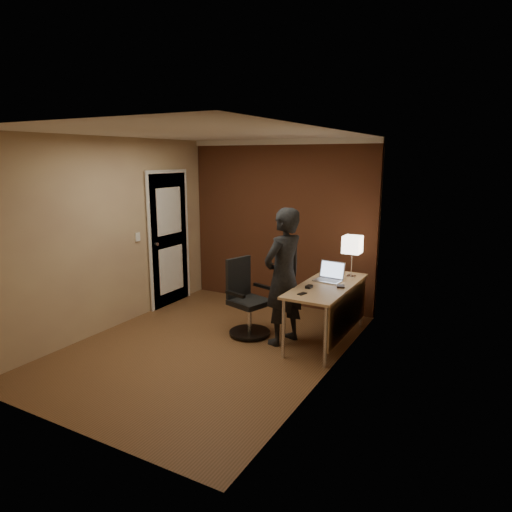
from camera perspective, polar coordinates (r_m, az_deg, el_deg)
name	(u,v)px	position (r m, az deg, el deg)	size (l,w,h in m)	color
room	(251,218)	(6.71, -0.59, 4.77)	(4.00, 4.00, 4.00)	brown
desk	(332,295)	(5.62, 9.52, -4.89)	(0.60, 1.50, 0.73)	tan
desk_lamp	(352,245)	(5.92, 11.96, 1.34)	(0.22, 0.22, 0.54)	silver
laptop	(330,275)	(5.78, 9.24, -2.40)	(0.35, 0.29, 0.23)	silver
mouse	(309,287)	(5.42, 6.64, -3.83)	(0.06, 0.10, 0.03)	black
phone	(302,294)	(5.18, 5.78, -4.71)	(0.06, 0.12, 0.01)	black
wallet	(341,286)	(5.51, 10.54, -3.75)	(0.09, 0.11, 0.02)	black
office_chair	(246,302)	(5.86, -1.23, -5.79)	(0.54, 0.60, 0.97)	black
person	(283,277)	(5.49, 3.46, -2.61)	(0.61, 0.40, 1.67)	black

